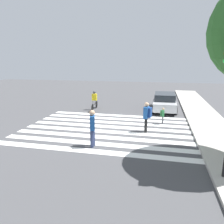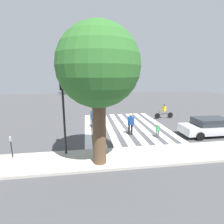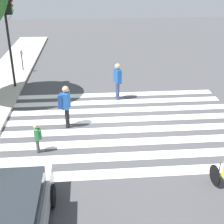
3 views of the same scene
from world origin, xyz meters
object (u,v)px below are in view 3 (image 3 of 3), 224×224
Objects in this scene: traffic_light at (9,24)px; pedestrian_child_with_backpack at (37,136)px; pedestrian_adult_yellow_jacket at (65,103)px; pedestrian_adult_blue_shirt at (118,79)px; parking_meter at (22,56)px.

traffic_light reaches higher than pedestrian_child_with_backpack.
traffic_light is at bearing -135.63° from pedestrian_adult_yellow_jacket.
pedestrian_child_with_backpack is 0.60× the size of pedestrian_adult_blue_shirt.
traffic_light reaches higher than pedestrian_adult_yellow_jacket.
pedestrian_adult_yellow_jacket is at bearing -148.67° from traffic_light.
pedestrian_adult_yellow_jacket reaches higher than parking_meter.
parking_meter is at bearing -145.17° from pedestrian_adult_yellow_jacket.
pedestrian_adult_blue_shirt is (2.79, -2.39, -0.01)m from pedestrian_adult_yellow_jacket.
parking_meter is 7.31m from pedestrian_adult_blue_shirt.
pedestrian_child_with_backpack is 5.73m from pedestrian_adult_blue_shirt.
pedestrian_child_with_backpack is at bearing -163.38° from traffic_light.
parking_meter is at bearing 3.80° from traffic_light.
parking_meter is 1.29× the size of pedestrian_child_with_backpack.
pedestrian_adult_blue_shirt reaches higher than pedestrian_child_with_backpack.
pedestrian_adult_yellow_jacket is 0.97× the size of pedestrian_adult_blue_shirt.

